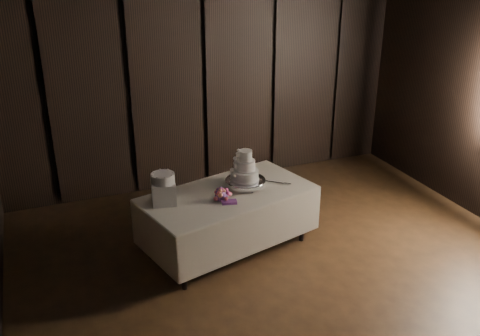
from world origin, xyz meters
name	(u,v)px	position (x,y,z in m)	size (l,w,h in m)	color
room	(332,177)	(0.00, 0.00, 1.50)	(6.08, 7.08, 3.08)	black
display_table	(228,219)	(-0.45, 1.48, 0.42)	(2.19, 1.51, 0.76)	silver
cake_stand	(245,183)	(-0.20, 1.56, 0.81)	(0.48, 0.48, 0.09)	silver
wedding_cake	(244,169)	(-0.22, 1.54, 1.00)	(0.35, 0.31, 0.37)	white
bouquet	(221,195)	(-0.58, 1.34, 0.82)	(0.28, 0.38, 0.18)	#BE4652
box_pedestal	(164,193)	(-1.20, 1.50, 0.89)	(0.26, 0.26, 0.25)	white
small_cake	(163,178)	(-1.20, 1.50, 1.06)	(0.26, 0.26, 0.10)	white
cake_knife	(272,182)	(0.16, 1.55, 0.77)	(0.37, 0.02, 0.01)	silver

